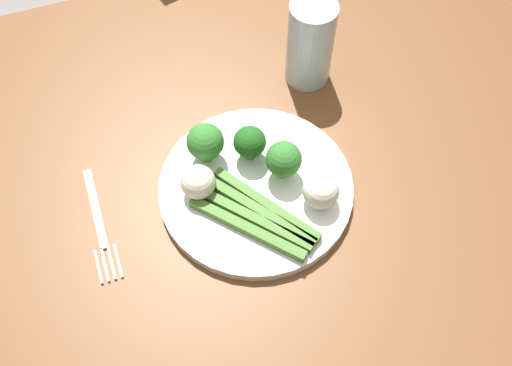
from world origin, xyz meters
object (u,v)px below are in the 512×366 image
Objects in this scene: dining_table at (226,216)px; chair at (227,25)px; broccoli_near_center at (284,160)px; asparagus_bundle at (258,216)px; water_glass at (310,43)px; broccoli_back_right at (205,142)px; cauliflower_outer_edge at (321,191)px; fork at (99,224)px; cauliflower_near_fork at (198,182)px; plate at (256,188)px; broccoli_right at (250,142)px.

dining_table is 0.59m from chair.
asparagus_bundle is at bearing 43.44° from broccoli_near_center.
broccoli_back_right is at bearing 28.28° from water_glass.
cauliflower_outer_edge is 0.28m from fork.
water_glass is at bearing -145.26° from cauliflower_near_fork.
plate is 0.06m from broccoli_near_center.
broccoli_near_center is 0.05m from broccoli_right.
chair reaches higher than broccoli_right.
fork reaches higher than dining_table.
water_glass is (-0.34, -0.14, 0.06)m from fork.
cauliflower_outer_edge is at bearing 69.29° from chair.
cauliflower_near_fork reaches higher than fork.
cauliflower_outer_edge reaches higher than fork.
dining_table is 8.82× the size of water_glass.
asparagus_bundle is at bearing 62.13° from chair.
dining_table is at bearing -26.67° from asparagus_bundle.
broccoli_back_right is (0.19, 0.52, 0.32)m from chair.
chair is at bearing -108.17° from dining_table.
water_glass reaches higher than chair.
broccoli_right is 0.18m from water_glass.
fork is 1.28× the size of water_glass.
dining_table is at bearing 58.08° from chair.
broccoli_near_center is at bearing 126.06° from broccoli_right.
broccoli_near_center is 1.09× the size of broccoli_right.
plate is 0.20m from fork.
asparagus_bundle is 3.52× the size of cauliflower_near_fork.
broccoli_right is 0.31× the size of fork.
broccoli_near_center is 0.95× the size of broccoli_back_right.
dining_table is at bearing 127.08° from broccoli_back_right.
dining_table is 7.30× the size of asparagus_bundle.
cauliflower_near_fork is (0.07, -0.02, 0.03)m from plate.
dining_table is 0.18m from broccoli_right.
water_glass is at bearing 113.26° from fork.
chair reaches higher than broccoli_back_right.
broccoli_right is 0.06m from broccoli_back_right.
broccoli_near_center is (0.11, 0.58, 0.32)m from chair.
fork is at bearing 8.21° from dining_table.
plate is (0.14, 0.59, 0.28)m from chair.
asparagus_bundle is at bearing 132.35° from cauliflower_near_fork.
asparagus_bundle is (0.01, 0.05, 0.01)m from plate.
fork is (0.13, -0.01, -0.04)m from cauliflower_near_fork.
plate is 0.09m from broccoli_back_right.
dining_table is 1.31× the size of chair.
plate is 0.22m from water_glass.
broccoli_right is (-0.04, -0.00, 0.17)m from dining_table.
broccoli_right is (0.03, -0.04, -0.00)m from broccoli_near_center.
cauliflower_near_fork is 0.27× the size of fork.
plate is 1.93× the size of water_glass.
broccoli_near_center is 0.34× the size of fork.
broccoli_back_right is 0.17m from fork.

